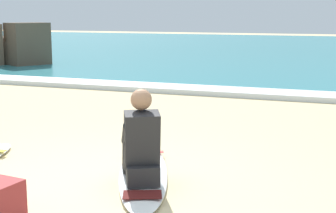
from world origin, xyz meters
TOP-DOWN VIEW (x-y plane):
  - ground_plane at (0.00, 0.00)m, footprint 80.00×80.00m
  - sea at (0.00, 20.24)m, footprint 80.00×28.00m
  - breaking_foam at (0.00, 6.54)m, footprint 80.00×0.90m
  - surfboard_main at (0.33, 0.65)m, footprint 1.44×2.49m
  - surfer_seated at (0.47, 0.29)m, footprint 0.63×0.77m

SIDE VIEW (x-z plane):
  - ground_plane at x=0.00m, z-range 0.00..0.00m
  - surfboard_main at x=0.33m, z-range 0.00..0.07m
  - sea at x=0.00m, z-range 0.00..0.10m
  - breaking_foam at x=0.00m, z-range 0.00..0.11m
  - surfer_seated at x=0.47m, z-range -0.04..0.91m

